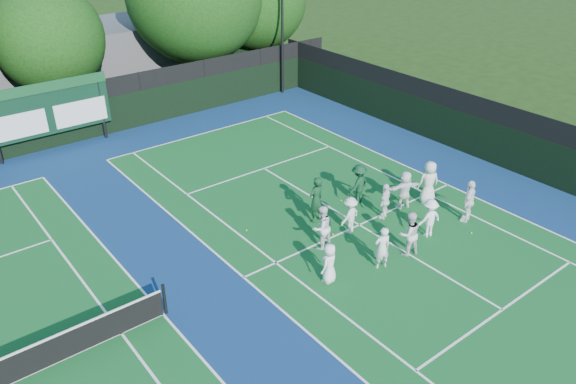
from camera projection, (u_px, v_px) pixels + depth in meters
ground at (378, 236)px, 21.38m from camera, size 120.00×120.00×0.00m
court_apron at (231, 283)px, 18.82m from camera, size 34.00×32.00×0.01m
near_court at (359, 225)px, 22.06m from camera, size 11.05×23.85×0.01m
back_fence at (69, 118)px, 28.54m from camera, size 34.00×0.08×3.00m
divider_fence_right at (499, 138)px, 26.29m from camera, size 0.08×32.00×3.00m
scoreboard at (48, 109)px, 27.30m from camera, size 6.00×0.21×3.55m
clubhouse at (86, 59)px, 35.93m from camera, size 18.00×6.00×4.00m
tree_c at (52, 41)px, 30.02m from camera, size 5.81×5.81×7.51m
tree_e at (256, 0)px, 36.94m from camera, size 6.85×6.85×8.74m
tennis_ball_0 at (333, 234)px, 21.42m from camera, size 0.07×0.07×0.07m
tennis_ball_1 at (341, 201)px, 23.73m from camera, size 0.07×0.07×0.07m
tennis_ball_2 at (471, 233)px, 21.50m from camera, size 0.07×0.07×0.07m
tennis_ball_3 at (247, 230)px, 21.67m from camera, size 0.07×0.07×0.07m
tennis_ball_4 at (348, 196)px, 24.05m from camera, size 0.07×0.07×0.07m
tennis_ball_5 at (436, 204)px, 23.47m from camera, size 0.07×0.07×0.07m
player_front_0 at (329, 263)px, 18.59m from camera, size 0.83×0.67×1.47m
player_front_1 at (382, 248)px, 19.25m from camera, size 0.68×0.55×1.62m
player_front_2 at (409, 234)px, 19.94m from camera, size 0.97×0.83×1.72m
player_front_3 at (429, 218)px, 21.04m from camera, size 1.10×0.76×1.56m
player_front_4 at (469, 201)px, 21.95m from camera, size 1.13×0.77×1.78m
player_back_0 at (322, 227)px, 20.30m from camera, size 0.87×0.69×1.73m
player_back_1 at (350, 215)px, 21.29m from camera, size 1.05×0.73×1.49m
player_back_2 at (385, 201)px, 22.22m from camera, size 0.96×0.68×1.52m
player_back_3 at (405, 189)px, 22.94m from camera, size 1.60×0.90×1.64m
player_back_4 at (429, 182)px, 23.28m from camera, size 1.06×0.91×1.85m
coach_left at (316, 200)px, 21.88m from camera, size 0.75×0.54×1.94m
coach_right at (359, 184)px, 23.22m from camera, size 1.23×0.84×1.75m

